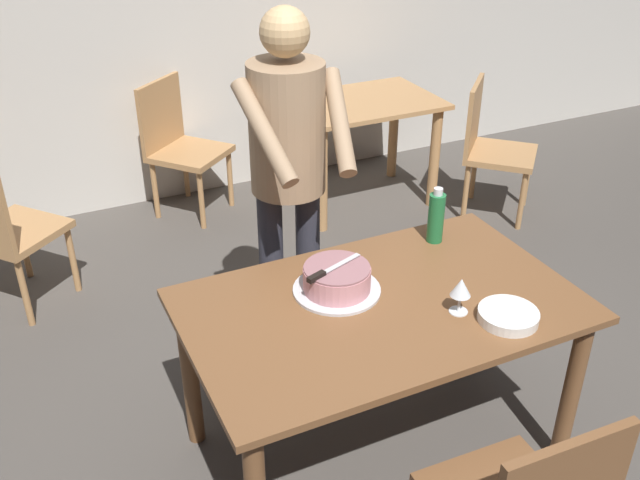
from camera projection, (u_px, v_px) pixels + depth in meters
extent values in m
plane|color=#4C4742|center=(374.00, 447.00, 3.07)|extent=(14.00, 14.00, 0.00)
cube|color=beige|center=(168.00, 0.00, 4.60)|extent=(10.00, 0.12, 2.70)
cube|color=brown|center=(381.00, 306.00, 2.70)|extent=(1.48, 0.91, 0.03)
cylinder|color=brown|center=(571.00, 392.00, 2.84)|extent=(0.07, 0.07, 0.72)
cylinder|color=brown|center=(190.00, 373.00, 2.94)|extent=(0.07, 0.07, 0.72)
cylinder|color=brown|center=(460.00, 295.00, 3.44)|extent=(0.07, 0.07, 0.72)
cylinder|color=silver|center=(337.00, 290.00, 2.76)|extent=(0.34, 0.34, 0.01)
cylinder|color=#D18C93|center=(337.00, 279.00, 2.73)|extent=(0.26, 0.26, 0.09)
cylinder|color=#926267|center=(337.00, 268.00, 2.71)|extent=(0.25, 0.25, 0.01)
cube|color=silver|center=(341.00, 264.00, 2.72)|extent=(0.20, 0.09, 0.00)
cube|color=black|center=(316.00, 277.00, 2.64)|extent=(0.08, 0.05, 0.02)
cylinder|color=white|center=(508.00, 319.00, 2.60)|extent=(0.22, 0.22, 0.01)
cylinder|color=white|center=(508.00, 317.00, 2.59)|extent=(0.22, 0.22, 0.01)
cylinder|color=white|center=(508.00, 315.00, 2.59)|extent=(0.22, 0.22, 0.01)
cylinder|color=white|center=(509.00, 312.00, 2.58)|extent=(0.22, 0.22, 0.01)
cylinder|color=silver|center=(458.00, 311.00, 2.64)|extent=(0.07, 0.07, 0.00)
cylinder|color=silver|center=(459.00, 303.00, 2.63)|extent=(0.01, 0.01, 0.07)
cone|color=silver|center=(461.00, 287.00, 2.59)|extent=(0.08, 0.08, 0.07)
cylinder|color=#1E6B38|center=(436.00, 218.00, 3.05)|extent=(0.07, 0.07, 0.22)
cylinder|color=silver|center=(438.00, 192.00, 2.99)|extent=(0.04, 0.04, 0.03)
cylinder|color=#2D2D38|center=(309.00, 277.00, 3.36)|extent=(0.11, 0.11, 0.95)
cylinder|color=#2D2D38|center=(272.00, 285.00, 3.30)|extent=(0.11, 0.11, 0.95)
cylinder|color=#997A5B|center=(287.00, 129.00, 2.96)|extent=(0.32, 0.32, 0.55)
sphere|color=tan|center=(285.00, 32.00, 2.76)|extent=(0.20, 0.20, 0.20)
cylinder|color=#997A5B|center=(339.00, 121.00, 2.82)|extent=(0.18, 0.42, 0.34)
cylinder|color=#997A5B|center=(264.00, 132.00, 2.72)|extent=(0.13, 0.42, 0.34)
cube|color=tan|center=(362.00, 102.00, 4.76)|extent=(1.00, 0.70, 0.03)
cylinder|color=tan|center=(322.00, 180.00, 4.57)|extent=(0.07, 0.07, 0.71)
cylinder|color=tan|center=(434.00, 158.00, 4.89)|extent=(0.07, 0.07, 0.71)
cylinder|color=tan|center=(288.00, 150.00, 5.00)|extent=(0.07, 0.07, 0.71)
cylinder|color=tan|center=(393.00, 131.00, 5.32)|extent=(0.07, 0.07, 0.71)
cube|color=tan|center=(190.00, 153.00, 4.76)|extent=(0.62, 0.62, 0.04)
cylinder|color=tan|center=(230.00, 179.00, 4.95)|extent=(0.04, 0.04, 0.41)
cylinder|color=tan|center=(201.00, 200.00, 4.66)|extent=(0.04, 0.04, 0.41)
cylinder|color=tan|center=(186.00, 170.00, 5.08)|extent=(0.04, 0.04, 0.41)
cylinder|color=tan|center=(155.00, 190.00, 4.79)|extent=(0.04, 0.04, 0.41)
cube|color=tan|center=(161.00, 114.00, 4.71)|extent=(0.36, 0.31, 0.45)
cube|color=tan|center=(501.00, 155.00, 4.74)|extent=(0.62, 0.62, 0.04)
cylinder|color=tan|center=(527.00, 178.00, 4.95)|extent=(0.04, 0.04, 0.41)
cylinder|color=tan|center=(522.00, 201.00, 4.65)|extent=(0.04, 0.04, 0.41)
cylinder|color=tan|center=(474.00, 171.00, 5.06)|extent=(0.04, 0.04, 0.41)
cylinder|color=tan|center=(466.00, 193.00, 4.76)|extent=(0.04, 0.04, 0.41)
cube|color=tan|center=(474.00, 116.00, 4.68)|extent=(0.33, 0.33, 0.45)
cube|color=tan|center=(15.00, 232.00, 3.83)|extent=(0.62, 0.62, 0.04)
cylinder|color=tan|center=(24.00, 246.00, 4.15)|extent=(0.04, 0.04, 0.41)
cylinder|color=tan|center=(73.00, 259.00, 4.02)|extent=(0.04, 0.04, 0.41)
cylinder|color=tan|center=(25.00, 292.00, 3.73)|extent=(0.04, 0.04, 0.41)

